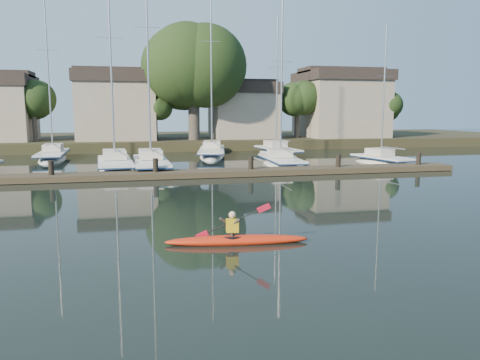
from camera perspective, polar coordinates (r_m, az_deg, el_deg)
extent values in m
plane|color=black|center=(15.88, 3.03, -6.40)|extent=(160.00, 160.00, 0.00)
ellipsoid|color=#B1220D|center=(14.55, -0.35, -7.38)|extent=(4.50, 1.12, 0.34)
cylinder|color=black|center=(14.51, -0.94, -6.98)|extent=(0.74, 0.74, 0.09)
imported|color=#2B2628|center=(14.42, -0.95, -5.62)|extent=(0.27, 0.38, 0.97)
cube|color=gold|center=(14.42, -0.95, -5.57)|extent=(0.41, 0.32, 0.40)
sphere|color=#DBAE89|center=(14.34, -0.95, -4.27)|extent=(0.22, 0.22, 0.22)
cube|color=#403524|center=(29.34, -4.36, 0.83)|extent=(34.00, 2.00, 0.35)
cylinder|color=black|center=(29.42, -21.98, 0.46)|extent=(0.32, 0.32, 1.80)
cylinder|color=black|center=(29.05, -10.23, 0.84)|extent=(0.32, 0.32, 1.80)
cylinder|color=black|center=(29.90, 1.33, 1.19)|extent=(0.32, 0.32, 1.80)
cylinder|color=black|center=(31.87, 11.86, 1.46)|extent=(0.32, 0.32, 1.80)
cylinder|color=black|center=(34.78, 20.90, 1.65)|extent=(0.32, 0.32, 1.80)
ellipsoid|color=white|center=(33.84, -14.94, 0.57)|extent=(3.01, 9.63, 2.12)
cube|color=white|center=(33.73, -15.01, 2.26)|extent=(2.78, 7.92, 0.16)
cube|color=navy|center=(33.74, -15.00, 2.11)|extent=(2.88, 8.11, 0.09)
cube|color=#BCB5AC|center=(34.25, -15.06, 3.04)|extent=(1.75, 2.76, 0.61)
cylinder|color=#9EA0A5|center=(34.00, -15.47, 13.70)|extent=(0.13, 0.13, 13.39)
cylinder|color=#9EA0A5|center=(32.23, -14.98, 3.58)|extent=(0.35, 3.60, 0.09)
cylinder|color=#9EA0A5|center=(34.19, -15.58, 16.38)|extent=(1.78, 0.16, 0.03)
ellipsoid|color=white|center=(33.51, -10.75, 0.63)|extent=(2.54, 10.12, 2.13)
cube|color=white|center=(33.39, -10.80, 2.34)|extent=(2.40, 8.30, 0.16)
cube|color=navy|center=(33.40, -10.79, 2.19)|extent=(2.49, 8.51, 0.09)
cube|color=#BCB5AC|center=(33.95, -10.87, 3.14)|extent=(1.62, 2.85, 0.62)
cylinder|color=#9EA0A5|center=(33.74, -11.18, 14.87)|extent=(0.13, 0.13, 14.55)
cylinder|color=#9EA0A5|center=(31.81, -10.70, 3.67)|extent=(0.16, 3.83, 0.09)
cylinder|color=#9EA0A5|center=(33.99, -11.27, 17.80)|extent=(1.79, 0.07, 0.03)
ellipsoid|color=white|center=(35.05, 5.05, 1.13)|extent=(2.53, 8.34, 1.96)
cube|color=white|center=(34.95, 5.07, 2.64)|extent=(2.36, 6.85, 0.14)
cube|color=navy|center=(34.96, 5.07, 2.51)|extent=(2.45, 7.02, 0.08)
cube|color=#BCB5AC|center=(35.39, 4.87, 3.34)|extent=(1.54, 2.37, 0.57)
cylinder|color=#9EA0A5|center=(35.08, 5.09, 12.02)|extent=(0.12, 0.12, 11.34)
cylinder|color=#9EA0A5|center=(33.69, 5.64, 3.83)|extent=(0.22, 3.13, 0.08)
cylinder|color=#9EA0A5|center=(35.20, 5.12, 14.23)|extent=(1.65, 0.10, 0.03)
ellipsoid|color=white|center=(37.80, 16.96, 1.36)|extent=(3.27, 7.11, 1.86)
cube|color=white|center=(37.71, 17.02, 2.68)|extent=(2.95, 5.88, 0.14)
cube|color=navy|center=(37.72, 17.01, 2.57)|extent=(3.05, 6.03, 0.08)
cube|color=#BCB5AC|center=(37.99, 16.65, 3.29)|extent=(1.70, 2.13, 0.54)
cylinder|color=#9EA0A5|center=(37.73, 17.14, 10.20)|extent=(0.12, 0.12, 9.78)
cylinder|color=#9EA0A5|center=(36.87, 18.10, 3.74)|extent=(0.55, 2.57, 0.08)
cylinder|color=#9EA0A5|center=(37.79, 17.22, 11.97)|extent=(1.54, 0.31, 0.03)
ellipsoid|color=white|center=(42.88, -21.81, 1.88)|extent=(2.57, 9.49, 1.99)
cube|color=white|center=(42.79, -21.88, 3.13)|extent=(2.40, 7.80, 0.15)
cube|color=navy|center=(42.80, -21.88, 3.02)|extent=(2.49, 7.99, 0.08)
cube|color=#BCB5AC|center=(43.32, -21.82, 3.71)|extent=(1.57, 2.69, 0.58)
cylinder|color=#9EA0A5|center=(43.06, -22.35, 12.28)|extent=(0.13, 0.13, 13.60)
cylinder|color=#9EA0A5|center=(41.33, -22.18, 4.12)|extent=(0.23, 3.58, 0.08)
cylinder|color=#9EA0A5|center=(43.22, -22.47, 14.43)|extent=(1.67, 0.10, 0.03)
ellipsoid|color=white|center=(42.88, -3.44, 2.45)|extent=(4.28, 11.22, 2.09)
cube|color=white|center=(42.79, -3.45, 3.76)|extent=(3.81, 9.26, 0.15)
cube|color=navy|center=(42.80, -3.45, 3.65)|extent=(3.94, 9.49, 0.09)
cube|color=#BCB5AC|center=(43.41, -3.43, 4.37)|extent=(2.08, 3.31, 0.60)
cylinder|color=#9EA0A5|center=(43.19, -3.53, 14.09)|extent=(0.13, 0.13, 15.38)
cylinder|color=#9EA0A5|center=(41.08, -3.51, 4.80)|extent=(0.85, 4.12, 0.09)
cylinder|color=#9EA0A5|center=(43.41, -3.55, 16.52)|extent=(1.73, 0.35, 0.03)
ellipsoid|color=white|center=(44.02, 4.56, 2.60)|extent=(2.97, 8.80, 2.05)
cube|color=white|center=(43.93, 4.57, 3.86)|extent=(2.73, 7.24, 0.15)
cube|color=navy|center=(43.94, 4.57, 3.75)|extent=(2.83, 7.42, 0.09)
cube|color=#BCB5AC|center=(44.39, 4.33, 4.43)|extent=(1.71, 2.54, 0.59)
cylinder|color=#9EA0A5|center=(44.11, 4.53, 11.68)|extent=(0.13, 0.13, 11.89)
cylinder|color=#9EA0A5|center=(42.68, 5.23, 4.88)|extent=(0.35, 3.28, 0.09)
cylinder|color=#9EA0A5|center=(44.22, 4.56, 13.52)|extent=(1.73, 0.17, 0.03)
cube|color=#262E17|center=(59.03, -8.60, 4.86)|extent=(90.00, 24.00, 1.00)
cube|color=gray|center=(52.81, -14.78, 8.07)|extent=(8.00, 8.00, 6.00)
cube|color=#2F2522|center=(52.93, -14.93, 11.97)|extent=(8.40, 8.40, 1.20)
cube|color=gray|center=(54.17, 0.34, 7.82)|extent=(7.00, 7.00, 5.00)
cube|color=#2F2522|center=(54.22, 0.34, 11.09)|extent=(7.35, 7.35, 1.20)
cube|color=gray|center=(58.05, 12.09, 8.41)|extent=(9.00, 9.00, 6.50)
cube|color=#2F2522|center=(58.19, 12.21, 12.21)|extent=(9.45, 9.45, 1.20)
cylinder|color=#474038|center=(50.16, -5.63, 7.73)|extent=(1.20, 1.20, 5.00)
sphere|color=black|center=(50.36, -5.72, 13.43)|extent=(8.50, 8.50, 8.50)
cylinder|color=#474038|center=(51.75, -23.73, 5.98)|extent=(0.48, 0.48, 3.00)
sphere|color=black|center=(51.73, -23.89, 8.74)|extent=(3.40, 3.40, 3.40)
cylinder|color=#474038|center=(50.35, -10.23, 6.39)|extent=(0.38, 0.38, 2.80)
sphere|color=black|center=(50.33, -10.30, 8.89)|extent=(2.72, 2.72, 2.72)
cylinder|color=#474038|center=(54.42, 6.91, 6.81)|extent=(0.50, 0.50, 3.20)
sphere|color=black|center=(54.42, 6.96, 9.60)|extent=(3.57, 3.57, 3.57)
cylinder|color=#474038|center=(57.23, 16.96, 6.29)|extent=(0.41, 0.41, 2.60)
sphere|color=black|center=(57.20, 17.05, 8.44)|extent=(2.89, 2.89, 2.89)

